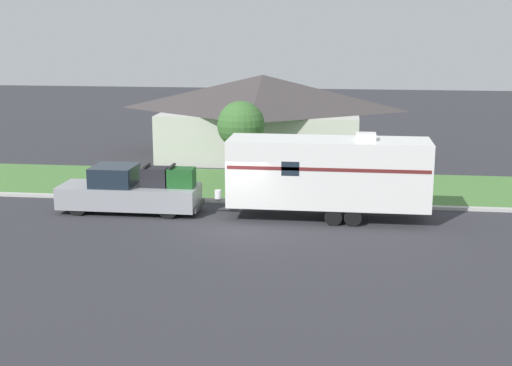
# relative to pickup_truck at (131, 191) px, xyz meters

# --- Properties ---
(ground_plane) EXTENTS (120.00, 120.00, 0.00)m
(ground_plane) POSITION_rel_pickup_truck_xyz_m (4.67, -1.73, -0.90)
(ground_plane) COLOR #2D2D33
(curb_strip) EXTENTS (80.00, 0.30, 0.14)m
(curb_strip) POSITION_rel_pickup_truck_xyz_m (4.67, 2.02, -0.83)
(curb_strip) COLOR #ADADA8
(curb_strip) RESTS_ON ground_plane
(lawn_strip) EXTENTS (80.00, 7.00, 0.03)m
(lawn_strip) POSITION_rel_pickup_truck_xyz_m (4.67, 5.67, -0.89)
(lawn_strip) COLOR #477538
(lawn_strip) RESTS_ON ground_plane
(house_across_street) EXTENTS (12.20, 8.64, 4.85)m
(house_across_street) POSITION_rel_pickup_truck_xyz_m (4.01, 13.58, 1.61)
(house_across_street) COLOR #B2B2A8
(house_across_street) RESTS_ON ground_plane
(pickup_truck) EXTENTS (5.98, 2.00, 2.06)m
(pickup_truck) POSITION_rel_pickup_truck_xyz_m (0.00, 0.00, 0.00)
(pickup_truck) COLOR black
(pickup_truck) RESTS_ON ground_plane
(travel_trailer) EXTENTS (9.21, 2.35, 3.56)m
(travel_trailer) POSITION_rel_pickup_truck_xyz_m (8.29, -0.00, 1.03)
(travel_trailer) COLOR black
(travel_trailer) RESTS_ON ground_plane
(mailbox) EXTENTS (0.48, 0.20, 1.35)m
(mailbox) POSITION_rel_pickup_truck_xyz_m (4.59, 2.66, 0.13)
(mailbox) COLOR brown
(mailbox) RESTS_ON ground_plane
(tree_in_yard) EXTENTS (2.26, 2.26, 4.26)m
(tree_in_yard) POSITION_rel_pickup_truck_xyz_m (4.03, 4.69, 2.21)
(tree_in_yard) COLOR brown
(tree_in_yard) RESTS_ON ground_plane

